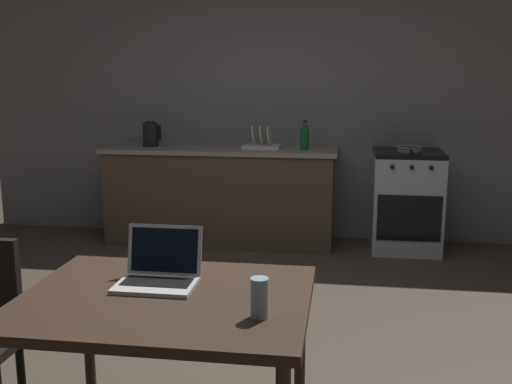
{
  "coord_description": "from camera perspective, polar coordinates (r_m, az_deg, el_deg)",
  "views": [
    {
      "loc": [
        0.67,
        -3.13,
        1.58
      ],
      "look_at": [
        0.09,
        0.78,
        0.79
      ],
      "focal_mm": 41.93,
      "sensor_mm": 36.0,
      "label": 1
    }
  ],
  "objects": [
    {
      "name": "electric_kettle",
      "position": [
        5.74,
        -10.01,
        5.44
      ],
      "size": [
        0.17,
        0.15,
        0.24
      ],
      "color": "black",
      "rests_on": "kitchen_counter"
    },
    {
      "name": "dish_rack",
      "position": [
        5.5,
        0.55,
        4.68
      ],
      "size": [
        0.34,
        0.26,
        0.21
      ],
      "color": "silver",
      "rests_on": "kitchen_counter"
    },
    {
      "name": "stove_oven",
      "position": [
        5.56,
        14.13,
        -0.81
      ],
      "size": [
        0.6,
        0.62,
        0.9
      ],
      "color": "#B7BABF",
      "rests_on": "ground_plane"
    },
    {
      "name": "bottle",
      "position": [
        5.4,
        4.67,
        5.34
      ],
      "size": [
        0.08,
        0.08,
        0.26
      ],
      "color": "#19592D",
      "rests_on": "kitchen_counter"
    },
    {
      "name": "frying_pan",
      "position": [
        5.45,
        14.44,
        4.03
      ],
      "size": [
        0.23,
        0.41,
        0.05
      ],
      "color": "gray",
      "rests_on": "stove_oven"
    },
    {
      "name": "laptop",
      "position": [
        2.51,
        -9.25,
        -7.66
      ],
      "size": [
        0.32,
        0.27,
        0.22
      ],
      "rotation": [
        0.0,
        0.0,
        0.13
      ],
      "color": "silver",
      "rests_on": "dining_table"
    },
    {
      "name": "back_wall",
      "position": [
        5.78,
        4.84,
        8.79
      ],
      "size": [
        6.4,
        0.1,
        2.67
      ],
      "primitive_type": "cube",
      "color": "slate",
      "rests_on": "ground_plane"
    },
    {
      "name": "dining_table",
      "position": [
        2.43,
        -8.63,
        -11.33
      ],
      "size": [
        1.13,
        0.88,
        0.73
      ],
      "color": "#332319",
      "rests_on": "ground_plane"
    },
    {
      "name": "kitchen_counter",
      "position": [
        5.65,
        -3.36,
        -0.27
      ],
      "size": [
        2.16,
        0.64,
        0.9
      ],
      "color": "#4C3D2D",
      "rests_on": "ground_plane"
    },
    {
      "name": "drinking_glass",
      "position": [
        2.14,
        0.33,
        -10.07
      ],
      "size": [
        0.07,
        0.07,
        0.15
      ],
      "color": "#99B7C6",
      "rests_on": "dining_table"
    },
    {
      "name": "ground_plane",
      "position": [
        3.57,
        -3.34,
        -15.04
      ],
      "size": [
        12.0,
        12.0,
        0.0
      ],
      "primitive_type": "plane",
      "color": "#473D33"
    }
  ]
}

